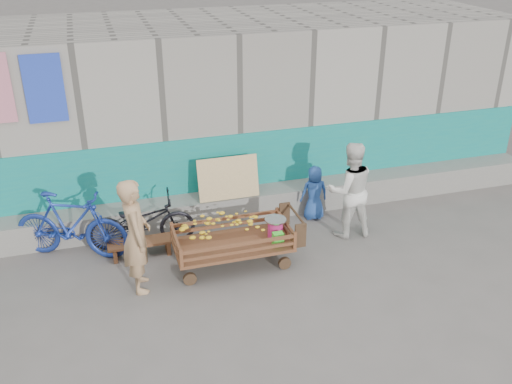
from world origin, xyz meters
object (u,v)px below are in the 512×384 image
object	(u,v)px
bicycle_dark	(142,222)
bicycle_blue	(71,225)
child	(314,193)
banana_cart	(230,234)
woman	(350,190)
bench	(141,245)
vendor_man	(136,236)

from	to	relation	value
bicycle_dark	bicycle_blue	distance (m)	1.03
child	banana_cart	bearing A→B (deg)	35.86
bicycle_dark	banana_cart	bearing A→B (deg)	-124.94
woman	bicycle_blue	bearing A→B (deg)	-3.26
banana_cart	bicycle_dark	xyz separation A→B (m)	(-1.16, 0.94, -0.11)
banana_cart	child	xyz separation A→B (m)	(1.71, 1.03, -0.06)
banana_cart	woman	xyz separation A→B (m)	(2.02, 0.37, 0.26)
bicycle_blue	bicycle_dark	bearing A→B (deg)	-65.41
woman	child	size ratio (longest dim) A/B	1.67
bench	bicycle_dark	size ratio (longest dim) A/B	0.62
child	bicycle_dark	bearing A→B (deg)	6.58
vendor_man	bicycle_dark	xyz separation A→B (m)	(0.17, 1.11, -0.39)
vendor_man	bicycle_blue	bearing A→B (deg)	38.54
bench	vendor_man	distance (m)	1.05
vendor_man	banana_cart	bearing A→B (deg)	-82.28
bicycle_dark	bicycle_blue	world-z (taller)	bicycle_blue
banana_cart	child	world-z (taller)	child
banana_cart	bicycle_dark	distance (m)	1.49
bench	bicycle_dark	xyz separation A→B (m)	(0.06, 0.28, 0.24)
bicycle_dark	bench	bearing A→B (deg)	171.20
banana_cart	bench	world-z (taller)	banana_cart
banana_cart	bicycle_dark	size ratio (longest dim) A/B	1.14
banana_cart	child	distance (m)	2.00
banana_cart	bicycle_dark	bearing A→B (deg)	140.84
vendor_man	bicycle_blue	size ratio (longest dim) A/B	0.94
banana_cart	bicycle_blue	distance (m)	2.38
woman	child	distance (m)	0.80
woman	bicycle_blue	distance (m)	4.25
bicycle_blue	child	bearing A→B (deg)	-64.09
woman	vendor_man	bearing A→B (deg)	13.54
vendor_man	bicycle_dark	world-z (taller)	vendor_man
child	bicycle_dark	size ratio (longest dim) A/B	0.58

